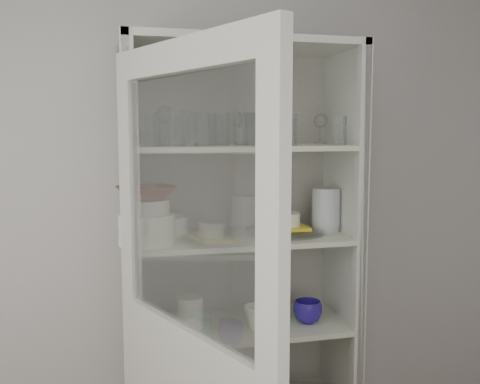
{
  "coord_description": "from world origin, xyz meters",
  "views": [
    {
      "loc": [
        -0.34,
        -0.99,
        1.73
      ],
      "look_at": [
        0.2,
        1.27,
        1.46
      ],
      "focal_mm": 40.0,
      "sensor_mm": 36.0,
      "label": 1
    }
  ],
  "objects_px": {
    "goblet_1": "(250,127)",
    "cream_bowl": "(147,207)",
    "goblet_2": "(266,127)",
    "pantry_cabinet": "(237,301)",
    "white_ramekin": "(285,219)",
    "yellow_trivet": "(285,227)",
    "plate_stack_front": "(147,229)",
    "mug_teal": "(275,305)",
    "mug_white": "(257,317)",
    "goblet_3": "(320,127)",
    "teal_jar": "(279,307)",
    "goblet_0": "(165,123)",
    "white_canister": "(190,312)",
    "plate_stack_back": "(164,226)",
    "mug_blue": "(308,312)",
    "grey_bowl_stack": "(326,210)",
    "measuring_cups": "(161,331)",
    "terracotta_bowl": "(146,193)",
    "glass_platter": "(285,231)"
  },
  "relations": [
    {
      "from": "plate_stack_front",
      "to": "cream_bowl",
      "type": "bearing_deg",
      "value": 0.0
    },
    {
      "from": "goblet_3",
      "to": "white_ramekin",
      "type": "xyz_separation_m",
      "value": [
        -0.2,
        -0.09,
        -0.41
      ]
    },
    {
      "from": "goblet_3",
      "to": "goblet_1",
      "type": "bearing_deg",
      "value": 179.78
    },
    {
      "from": "plate_stack_back",
      "to": "goblet_3",
      "type": "bearing_deg",
      "value": 0.14
    },
    {
      "from": "goblet_1",
      "to": "plate_stack_back",
      "type": "distance_m",
      "value": 0.59
    },
    {
      "from": "goblet_1",
      "to": "goblet_2",
      "type": "xyz_separation_m",
      "value": [
        0.08,
        0.01,
        -0.0
      ]
    },
    {
      "from": "white_ramekin",
      "to": "grey_bowl_stack",
      "type": "distance_m",
      "value": 0.2
    },
    {
      "from": "white_ramekin",
      "to": "goblet_0",
      "type": "bearing_deg",
      "value": 169.9
    },
    {
      "from": "teal_jar",
      "to": "white_canister",
      "type": "height_order",
      "value": "white_canister"
    },
    {
      "from": "cream_bowl",
      "to": "measuring_cups",
      "type": "distance_m",
      "value": 0.54
    },
    {
      "from": "glass_platter",
      "to": "mug_blue",
      "type": "bearing_deg",
      "value": -42.44
    },
    {
      "from": "grey_bowl_stack",
      "to": "mug_blue",
      "type": "relative_size",
      "value": 1.57
    },
    {
      "from": "mug_white",
      "to": "mug_blue",
      "type": "bearing_deg",
      "value": 23.31
    },
    {
      "from": "goblet_1",
      "to": "plate_stack_front",
      "type": "xyz_separation_m",
      "value": [
        -0.48,
        -0.18,
        -0.42
      ]
    },
    {
      "from": "pantry_cabinet",
      "to": "white_ramekin",
      "type": "xyz_separation_m",
      "value": [
        0.21,
        -0.05,
        0.38
      ]
    },
    {
      "from": "teal_jar",
      "to": "goblet_3",
      "type": "bearing_deg",
      "value": 20.65
    },
    {
      "from": "mug_teal",
      "to": "measuring_cups",
      "type": "bearing_deg",
      "value": -174.52
    },
    {
      "from": "goblet_1",
      "to": "yellow_trivet",
      "type": "bearing_deg",
      "value": -31.46
    },
    {
      "from": "plate_stack_front",
      "to": "plate_stack_back",
      "type": "height_order",
      "value": "plate_stack_front"
    },
    {
      "from": "goblet_1",
      "to": "yellow_trivet",
      "type": "distance_m",
      "value": 0.48
    },
    {
      "from": "white_ramekin",
      "to": "mug_teal",
      "type": "height_order",
      "value": "white_ramekin"
    },
    {
      "from": "plate_stack_front",
      "to": "plate_stack_back",
      "type": "xyz_separation_m",
      "value": [
        0.08,
        0.18,
        -0.02
      ]
    },
    {
      "from": "plate_stack_front",
      "to": "terracotta_bowl",
      "type": "height_order",
      "value": "terracotta_bowl"
    },
    {
      "from": "mug_white",
      "to": "teal_jar",
      "type": "height_order",
      "value": "teal_jar"
    },
    {
      "from": "glass_platter",
      "to": "measuring_cups",
      "type": "relative_size",
      "value": 4.0
    },
    {
      "from": "goblet_1",
      "to": "mug_teal",
      "type": "height_order",
      "value": "goblet_1"
    },
    {
      "from": "yellow_trivet",
      "to": "mug_teal",
      "type": "xyz_separation_m",
      "value": [
        -0.03,
        0.05,
        -0.38
      ]
    },
    {
      "from": "goblet_1",
      "to": "yellow_trivet",
      "type": "xyz_separation_m",
      "value": [
        0.14,
        -0.09,
        -0.45
      ]
    },
    {
      "from": "terracotta_bowl",
      "to": "white_canister",
      "type": "distance_m",
      "value": 0.58
    },
    {
      "from": "pantry_cabinet",
      "to": "yellow_trivet",
      "type": "height_order",
      "value": "pantry_cabinet"
    },
    {
      "from": "plate_stack_front",
      "to": "measuring_cups",
      "type": "xyz_separation_m",
      "value": [
        0.05,
        0.02,
        -0.45
      ]
    },
    {
      "from": "goblet_0",
      "to": "plate_stack_front",
      "type": "bearing_deg",
      "value": -117.91
    },
    {
      "from": "goblet_1",
      "to": "goblet_3",
      "type": "distance_m",
      "value": 0.34
    },
    {
      "from": "plate_stack_front",
      "to": "measuring_cups",
      "type": "height_order",
      "value": "plate_stack_front"
    },
    {
      "from": "goblet_2",
      "to": "cream_bowl",
      "type": "xyz_separation_m",
      "value": [
        -0.56,
        -0.19,
        -0.32
      ]
    },
    {
      "from": "yellow_trivet",
      "to": "mug_teal",
      "type": "bearing_deg",
      "value": 120.8
    },
    {
      "from": "goblet_1",
      "to": "mug_blue",
      "type": "height_order",
      "value": "goblet_1"
    },
    {
      "from": "goblet_2",
      "to": "yellow_trivet",
      "type": "relative_size",
      "value": 0.82
    },
    {
      "from": "terracotta_bowl",
      "to": "glass_platter",
      "type": "xyz_separation_m",
      "value": [
        0.62,
        0.09,
        -0.2
      ]
    },
    {
      "from": "terracotta_bowl",
      "to": "white_canister",
      "type": "bearing_deg",
      "value": 25.04
    },
    {
      "from": "goblet_0",
      "to": "plate_stack_back",
      "type": "height_order",
      "value": "goblet_0"
    },
    {
      "from": "cream_bowl",
      "to": "mug_white",
      "type": "distance_m",
      "value": 0.69
    },
    {
      "from": "cream_bowl",
      "to": "grey_bowl_stack",
      "type": "height_order",
      "value": "grey_bowl_stack"
    },
    {
      "from": "plate_stack_front",
      "to": "grey_bowl_stack",
      "type": "bearing_deg",
      "value": 6.39
    },
    {
      "from": "goblet_1",
      "to": "cream_bowl",
      "type": "height_order",
      "value": "goblet_1"
    },
    {
      "from": "goblet_2",
      "to": "cream_bowl",
      "type": "bearing_deg",
      "value": -161.0
    },
    {
      "from": "goblet_3",
      "to": "teal_jar",
      "type": "xyz_separation_m",
      "value": [
        -0.22,
        -0.08,
        -0.82
      ]
    },
    {
      "from": "mug_white",
      "to": "measuring_cups",
      "type": "xyz_separation_m",
      "value": [
        -0.41,
        0.03,
        -0.03
      ]
    },
    {
      "from": "goblet_2",
      "to": "mug_teal",
      "type": "xyz_separation_m",
      "value": [
        0.03,
        -0.05,
        -0.83
      ]
    },
    {
      "from": "goblet_0",
      "to": "mug_teal",
      "type": "distance_m",
      "value": 0.98
    }
  ]
}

